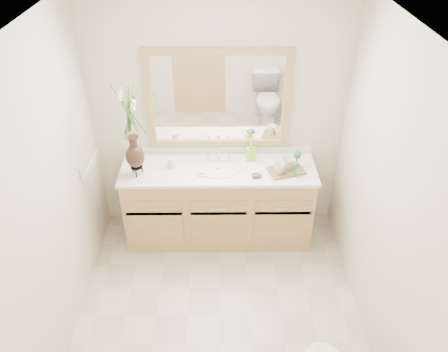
{
  "coord_description": "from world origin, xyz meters",
  "views": [
    {
      "loc": [
        0.02,
        -2.39,
        3.12
      ],
      "look_at": [
        0.05,
        0.65,
        0.99
      ],
      "focal_mm": 35.0,
      "sensor_mm": 36.0,
      "label": 1
    }
  ],
  "objects_px": {
    "soap_bottle": "(251,152)",
    "tray": "(286,171)",
    "tumbler": "(171,162)",
    "flower_vase": "(130,120)"
  },
  "relations": [
    {
      "from": "tray",
      "to": "flower_vase",
      "type": "bearing_deg",
      "value": 163.72
    },
    {
      "from": "tumbler",
      "to": "soap_bottle",
      "type": "relative_size",
      "value": 0.56
    },
    {
      "from": "tumbler",
      "to": "soap_bottle",
      "type": "xyz_separation_m",
      "value": [
        0.75,
        0.12,
        0.04
      ]
    },
    {
      "from": "flower_vase",
      "to": "soap_bottle",
      "type": "bearing_deg",
      "value": 13.07
    },
    {
      "from": "flower_vase",
      "to": "soap_bottle",
      "type": "distance_m",
      "value": 1.18
    },
    {
      "from": "flower_vase",
      "to": "tumbler",
      "type": "distance_m",
      "value": 0.61
    },
    {
      "from": "soap_bottle",
      "to": "tray",
      "type": "height_order",
      "value": "soap_bottle"
    },
    {
      "from": "flower_vase",
      "to": "tumbler",
      "type": "xyz_separation_m",
      "value": [
        0.3,
        0.12,
        -0.51
      ]
    },
    {
      "from": "flower_vase",
      "to": "tray",
      "type": "distance_m",
      "value": 1.48
    },
    {
      "from": "flower_vase",
      "to": "tray",
      "type": "bearing_deg",
      "value": 1.46
    }
  ]
}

